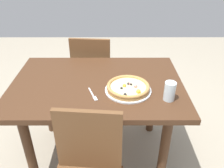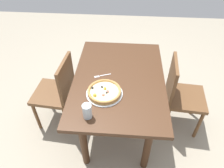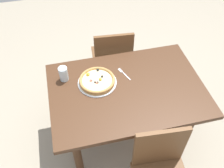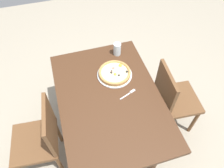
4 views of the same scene
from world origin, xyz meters
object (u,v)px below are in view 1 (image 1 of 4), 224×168
(pizza, at_px, (128,87))
(drinking_glass, at_px, (170,91))
(chair_near, at_px, (93,71))
(plate, at_px, (128,90))
(fork, at_px, (93,95))
(dining_table, at_px, (97,94))

(pizza, xyz_separation_m, drinking_glass, (-0.26, 0.11, 0.03))
(chair_near, xyz_separation_m, plate, (-0.31, 0.77, 0.26))
(plate, relative_size, drinking_glass, 2.51)
(fork, distance_m, drinking_glass, 0.51)
(dining_table, xyz_separation_m, pizza, (-0.23, 0.12, 0.14))
(dining_table, height_order, drinking_glass, drinking_glass)
(chair_near, height_order, pizza, chair_near)
(dining_table, xyz_separation_m, fork, (0.02, 0.17, 0.11))
(fork, height_order, drinking_glass, drinking_glass)
(chair_near, distance_m, fork, 0.86)
(chair_near, distance_m, plate, 0.87)
(chair_near, bearing_deg, pizza, -63.19)
(drinking_glass, bearing_deg, chair_near, -56.79)
(pizza, xyz_separation_m, fork, (0.24, 0.06, -0.03))
(chair_near, height_order, fork, chair_near)
(chair_near, xyz_separation_m, drinking_glass, (-0.57, 0.87, 0.32))
(dining_table, relative_size, pizza, 4.25)
(fork, xyz_separation_m, drinking_glass, (-0.51, 0.05, 0.06))
(fork, bearing_deg, drinking_glass, 63.86)
(drinking_glass, bearing_deg, plate, -22.15)
(pizza, bearing_deg, chair_near, -67.98)
(dining_table, relative_size, fork, 7.94)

